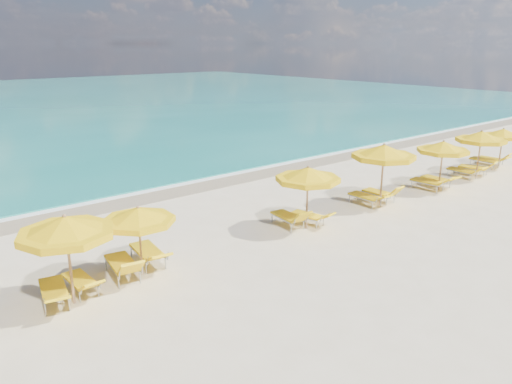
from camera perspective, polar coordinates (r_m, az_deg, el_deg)
ground_plane at (r=17.69m, az=3.12°, el=-4.80°), size 120.00×120.00×0.00m
wet_sand_band at (r=23.36m, az=-9.29°, el=0.36°), size 120.00×2.60×0.01m
foam_line at (r=24.03m, az=-10.27°, el=0.77°), size 120.00×1.20×0.03m
whitecap_far at (r=41.36m, az=-11.58°, el=7.29°), size 18.00×0.30×0.05m
umbrella_2 at (r=13.21m, az=-20.93°, el=-3.84°), size 2.47×2.47×2.44m
umbrella_3 at (r=14.39m, az=-13.29°, el=-2.72°), size 2.65×2.65×2.10m
umbrella_4 at (r=17.67m, az=5.95°, el=1.94°), size 2.49×2.49×2.35m
umbrella_5 at (r=20.85m, az=14.40°, el=4.40°), size 2.83×2.83×2.61m
umbrella_6 at (r=23.92m, az=20.60°, el=4.78°), size 2.98×2.98×2.33m
umbrella_7 at (r=26.86m, az=24.34°, el=5.73°), size 3.06×3.06×2.42m
umbrella_8 at (r=29.70m, az=26.40°, el=5.99°), size 2.62×2.62×2.18m
lounger_2_left at (r=14.10m, az=-22.05°, el=-10.90°), size 1.00×2.01×0.72m
lounger_2_right at (r=14.42m, az=-19.35°, el=-10.04°), size 0.60×1.74×0.71m
lounger_3_left at (r=14.92m, az=-14.96°, el=-8.54°), size 0.98×2.06×0.93m
lounger_3_right at (r=15.60m, az=-12.20°, el=-7.23°), size 0.92×2.12×0.78m
lounger_4_left at (r=18.32m, az=3.71°, el=-3.28°), size 0.84×1.87×0.86m
lounger_4_right at (r=18.63m, az=6.02°, el=-3.08°), size 0.88×1.77×0.64m
lounger_5_left at (r=21.19m, az=12.45°, el=-0.89°), size 0.64×1.89×0.70m
lounger_5_right at (r=21.84m, az=13.94°, el=-0.46°), size 0.64×1.75×0.86m
lounger_6_left at (r=24.18m, az=19.07°, el=0.78°), size 0.79×1.96×0.81m
lounger_6_right at (r=24.90m, az=19.96°, el=1.09°), size 0.67×1.82×0.70m
lounger_7_left at (r=26.97m, az=22.56°, el=1.97°), size 0.65×1.86×0.76m
lounger_7_right at (r=27.83m, az=23.64°, el=2.26°), size 0.90×1.83×0.84m
lounger_8_left at (r=29.79m, az=24.75°, el=3.03°), size 0.70×2.02×0.79m
lounger_8_right at (r=30.65m, az=25.34°, el=3.24°), size 0.72×1.67×0.77m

